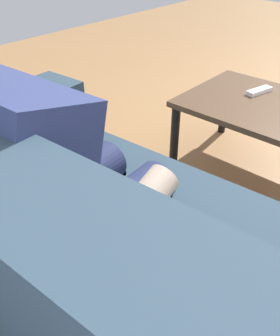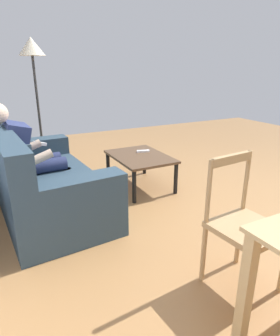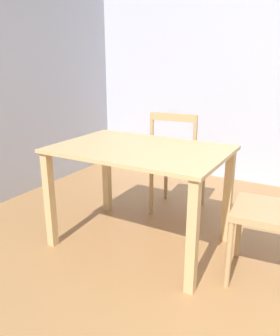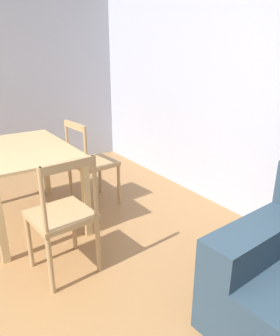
% 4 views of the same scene
% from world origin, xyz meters
% --- Properties ---
extents(ground_plane, '(9.01, 9.01, 0.00)m').
position_xyz_m(ground_plane, '(0.00, 0.00, 0.00)').
color(ground_plane, '#9E7042').
extents(couch, '(1.92, 1.08, 0.92)m').
position_xyz_m(couch, '(0.88, 2.03, 0.32)').
color(couch, '#2D4251').
rests_on(couch, ground_plane).
extents(person_lounging, '(0.61, 0.92, 1.16)m').
position_xyz_m(person_lounging, '(1.09, 2.10, 0.59)').
color(person_lounging, navy).
rests_on(person_lounging, ground_plane).
extents(coffee_table, '(0.89, 0.65, 0.42)m').
position_xyz_m(coffee_table, '(1.00, 0.77, 0.37)').
color(coffee_table, brown).
rests_on(coffee_table, ground_plane).
extents(tv_remote, '(0.09, 0.18, 0.02)m').
position_xyz_m(tv_remote, '(1.12, 0.66, 0.44)').
color(tv_remote, white).
rests_on(tv_remote, coffee_table).
extents(dining_chair_facing_couch, '(0.46, 0.46, 0.94)m').
position_xyz_m(dining_chair_facing_couch, '(-0.95, 0.99, 0.47)').
color(dining_chair_facing_couch, tan).
rests_on(dining_chair_facing_couch, ground_plane).
extents(floor_lamp, '(0.36, 0.36, 1.88)m').
position_xyz_m(floor_lamp, '(2.34, 1.76, 1.59)').
color(floor_lamp, black).
rests_on(floor_lamp, ground_plane).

